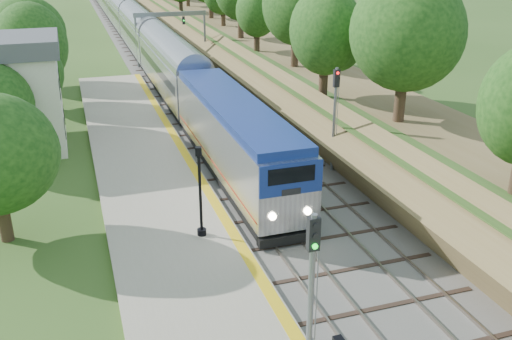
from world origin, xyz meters
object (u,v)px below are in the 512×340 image
object	(u,v)px
signal_gantry	(170,24)
signal_platform	(311,285)
train	(131,24)
signal_farside	(335,109)
lamppost_far	(200,197)

from	to	relation	value
signal_gantry	signal_platform	xyz separation A→B (m)	(-5.37, -53.22, -0.58)
signal_gantry	train	xyz separation A→B (m)	(-2.47, 18.80, -2.42)
signal_gantry	signal_farside	distance (m)	36.06
lamppost_far	signal_farside	bearing A→B (deg)	31.91
signal_platform	lamppost_far	bearing A→B (deg)	95.08
train	lamppost_far	distance (m)	61.07
train	signal_platform	xyz separation A→B (m)	(-2.90, -72.02, 1.85)
signal_gantry	train	distance (m)	19.12
signal_gantry	lamppost_far	size ratio (longest dim) A/B	1.81
lamppost_far	signal_platform	distance (m)	11.26
signal_farside	signal_gantry	bearing A→B (deg)	95.94
train	lamppost_far	world-z (taller)	lamppost_far
lamppost_far	signal_farside	world-z (taller)	signal_farside
signal_gantry	signal_farside	xyz separation A→B (m)	(3.73, -35.86, -0.60)
signal_gantry	train	size ratio (longest dim) A/B	0.07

